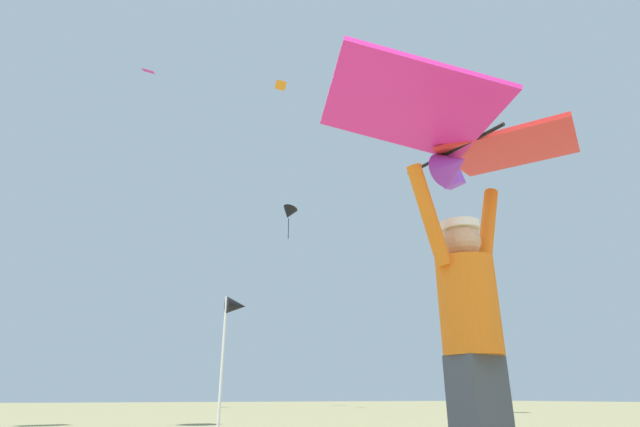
{
  "coord_description": "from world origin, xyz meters",
  "views": [
    {
      "loc": [
        -1.79,
        -1.88,
        0.6
      ],
      "look_at": [
        0.21,
        2.28,
        2.37
      ],
      "focal_mm": 26.99,
      "sensor_mm": 36.0,
      "label": 1
    }
  ],
  "objects_px": {
    "distant_kite_black_far_center": "(289,213)",
    "distant_kite_orange_low_left": "(281,85)",
    "held_stunt_kite": "(462,137)",
    "distant_kite_purple_overhead_distant": "(450,173)",
    "kite_flyer_person": "(472,334)",
    "marker_flag": "(234,315)",
    "distant_kite_magenta_high_right": "(149,71)"
  },
  "relations": [
    {
      "from": "distant_kite_magenta_high_right",
      "to": "held_stunt_kite",
      "type": "bearing_deg",
      "value": -88.05
    },
    {
      "from": "distant_kite_purple_overhead_distant",
      "to": "marker_flag",
      "type": "bearing_deg",
      "value": -145.67
    },
    {
      "from": "held_stunt_kite",
      "to": "distant_kite_black_far_center",
      "type": "bearing_deg",
      "value": 70.31
    },
    {
      "from": "kite_flyer_person",
      "to": "marker_flag",
      "type": "bearing_deg",
      "value": 91.72
    },
    {
      "from": "kite_flyer_person",
      "to": "distant_kite_magenta_high_right",
      "type": "relative_size",
      "value": 1.85
    },
    {
      "from": "held_stunt_kite",
      "to": "distant_kite_magenta_high_right",
      "type": "xyz_separation_m",
      "value": [
        -0.88,
        25.93,
        18.15
      ]
    },
    {
      "from": "held_stunt_kite",
      "to": "distant_kite_purple_overhead_distant",
      "type": "bearing_deg",
      "value": 47.99
    },
    {
      "from": "distant_kite_orange_low_left",
      "to": "marker_flag",
      "type": "height_order",
      "value": "distant_kite_orange_low_left"
    },
    {
      "from": "distant_kite_black_far_center",
      "to": "distant_kite_purple_overhead_distant",
      "type": "height_order",
      "value": "distant_kite_black_far_center"
    },
    {
      "from": "kite_flyer_person",
      "to": "distant_kite_magenta_high_right",
      "type": "xyz_separation_m",
      "value": [
        -0.87,
        25.84,
        19.39
      ]
    },
    {
      "from": "held_stunt_kite",
      "to": "distant_kite_orange_low_left",
      "type": "distance_m",
      "value": 29.16
    },
    {
      "from": "distant_kite_magenta_high_right",
      "to": "marker_flag",
      "type": "relative_size",
      "value": 0.54
    },
    {
      "from": "distant_kite_magenta_high_right",
      "to": "distant_kite_purple_overhead_distant",
      "type": "xyz_separation_m",
      "value": [
        11.94,
        -13.65,
        -10.79
      ]
    },
    {
      "from": "distant_kite_black_far_center",
      "to": "distant_kite_orange_low_left",
      "type": "distance_m",
      "value": 10.2
    },
    {
      "from": "distant_kite_magenta_high_right",
      "to": "distant_kite_purple_overhead_distant",
      "type": "relative_size",
      "value": 0.72
    },
    {
      "from": "kite_flyer_person",
      "to": "marker_flag",
      "type": "relative_size",
      "value": 1.0
    },
    {
      "from": "distant_kite_black_far_center",
      "to": "distant_kite_orange_low_left",
      "type": "xyz_separation_m",
      "value": [
        -3.82,
        -7.64,
        5.58
      ]
    },
    {
      "from": "distant_kite_magenta_high_right",
      "to": "distant_kite_orange_low_left",
      "type": "distance_m",
      "value": 8.62
    },
    {
      "from": "distant_kite_orange_low_left",
      "to": "distant_kite_magenta_high_right",
      "type": "bearing_deg",
      "value": 156.23
    },
    {
      "from": "distant_kite_orange_low_left",
      "to": "marker_flag",
      "type": "relative_size",
      "value": 0.48
    },
    {
      "from": "distant_kite_orange_low_left",
      "to": "marker_flag",
      "type": "distance_m",
      "value": 26.14
    },
    {
      "from": "distant_kite_black_far_center",
      "to": "marker_flag",
      "type": "relative_size",
      "value": 1.4
    },
    {
      "from": "distant_kite_black_far_center",
      "to": "held_stunt_kite",
      "type": "bearing_deg",
      "value": -109.69
    },
    {
      "from": "held_stunt_kite",
      "to": "marker_flag",
      "type": "relative_size",
      "value": 1.12
    },
    {
      "from": "kite_flyer_person",
      "to": "distant_kite_purple_overhead_distant",
      "type": "relative_size",
      "value": 1.34
    },
    {
      "from": "distant_kite_magenta_high_right",
      "to": "distant_kite_orange_low_left",
      "type": "relative_size",
      "value": 1.12
    },
    {
      "from": "kite_flyer_person",
      "to": "distant_kite_purple_overhead_distant",
      "type": "bearing_deg",
      "value": 47.73
    },
    {
      "from": "kite_flyer_person",
      "to": "marker_flag",
      "type": "height_order",
      "value": "marker_flag"
    },
    {
      "from": "kite_flyer_person",
      "to": "distant_kite_black_far_center",
      "type": "height_order",
      "value": "distant_kite_black_far_center"
    },
    {
      "from": "held_stunt_kite",
      "to": "distant_kite_black_far_center",
      "type": "relative_size",
      "value": 0.8
    },
    {
      "from": "kite_flyer_person",
      "to": "held_stunt_kite",
      "type": "relative_size",
      "value": 0.89
    },
    {
      "from": "distant_kite_black_far_center",
      "to": "distant_kite_purple_overhead_distant",
      "type": "xyz_separation_m",
      "value": [
        0.28,
        -17.84,
        -4.28
      ]
    }
  ]
}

